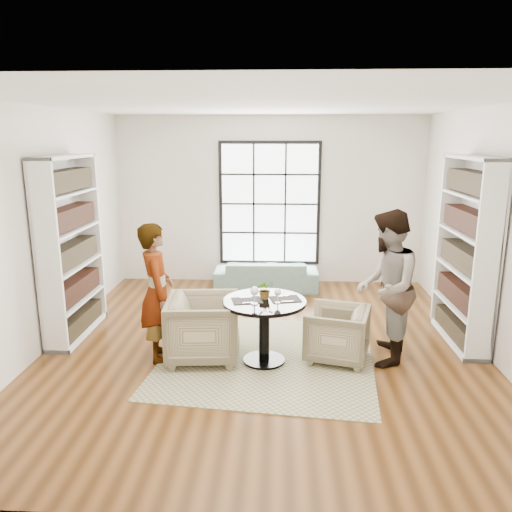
# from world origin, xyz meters

# --- Properties ---
(ground) EXTENTS (6.00, 6.00, 0.00)m
(ground) POSITION_xyz_m (0.00, 0.00, 0.00)
(ground) COLOR brown
(room_shell) EXTENTS (6.00, 6.01, 6.00)m
(room_shell) POSITION_xyz_m (0.00, 0.54, 1.26)
(room_shell) COLOR silver
(room_shell) RESTS_ON ground
(rug) EXTENTS (2.79, 2.79, 0.01)m
(rug) POSITION_xyz_m (0.05, -0.36, 0.01)
(rug) COLOR tan
(rug) RESTS_ON ground
(pedestal_table) EXTENTS (0.98, 0.98, 0.78)m
(pedestal_table) POSITION_xyz_m (0.02, -0.47, 0.56)
(pedestal_table) COLOR black
(pedestal_table) RESTS_ON ground
(sofa) EXTENTS (1.80, 0.74, 0.52)m
(sofa) POSITION_xyz_m (-0.04, 2.45, 0.26)
(sofa) COLOR slate
(sofa) RESTS_ON ground
(armchair_left) EXTENTS (0.93, 0.91, 0.79)m
(armchair_left) POSITION_xyz_m (-0.71, -0.40, 0.39)
(armchair_left) COLOR tan
(armchair_left) RESTS_ON ground
(armchair_right) EXTENTS (0.88, 0.87, 0.66)m
(armchair_right) POSITION_xyz_m (0.89, -0.35, 0.33)
(armchair_right) COLOR tan
(armchair_right) RESTS_ON ground
(person_left) EXTENTS (0.56, 0.70, 1.67)m
(person_left) POSITION_xyz_m (-1.26, -0.40, 0.83)
(person_left) COLOR gray
(person_left) RESTS_ON ground
(person_right) EXTENTS (0.90, 1.04, 1.83)m
(person_right) POSITION_xyz_m (1.44, -0.35, 0.91)
(person_right) COLOR gray
(person_right) RESTS_ON ground
(placemat_left) EXTENTS (0.39, 0.33, 0.01)m
(placemat_left) POSITION_xyz_m (-0.18, -0.50, 0.78)
(placemat_left) COLOR #262421
(placemat_left) RESTS_ON pedestal_table
(placemat_right) EXTENTS (0.39, 0.33, 0.01)m
(placemat_right) POSITION_xyz_m (0.26, -0.43, 0.78)
(placemat_right) COLOR #262421
(placemat_right) RESTS_ON pedestal_table
(cutlery_left) EXTENTS (0.19, 0.25, 0.01)m
(cutlery_left) POSITION_xyz_m (-0.18, -0.50, 0.79)
(cutlery_left) COLOR #BCBBC0
(cutlery_left) RESTS_ON placemat_left
(cutlery_right) EXTENTS (0.19, 0.25, 0.01)m
(cutlery_right) POSITION_xyz_m (0.26, -0.43, 0.79)
(cutlery_right) COLOR #BCBBC0
(cutlery_right) RESTS_ON placemat_right
(wine_glass_left) EXTENTS (0.10, 0.10, 0.21)m
(wine_glass_left) POSITION_xyz_m (-0.09, -0.62, 0.93)
(wine_glass_left) COLOR silver
(wine_glass_left) RESTS_ON pedestal_table
(wine_glass_right) EXTENTS (0.08, 0.08, 0.17)m
(wine_glass_right) POSITION_xyz_m (0.17, -0.56, 0.90)
(wine_glass_right) COLOR silver
(wine_glass_right) RESTS_ON pedestal_table
(flower_centerpiece) EXTENTS (0.23, 0.21, 0.23)m
(flower_centerpiece) POSITION_xyz_m (0.03, -0.41, 0.89)
(flower_centerpiece) COLOR gray
(flower_centerpiece) RESTS_ON pedestal_table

